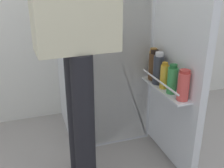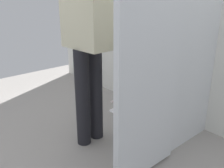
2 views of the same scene
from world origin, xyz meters
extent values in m
plane|color=gray|center=(0.00, 0.00, 0.00)|extent=(5.31, 5.31, 0.00)
cube|color=silver|center=(0.00, 0.56, 0.84)|extent=(0.61, 0.63, 1.69)
cube|color=white|center=(0.00, 0.25, 0.84)|extent=(0.57, 0.01, 1.65)
cube|color=white|center=(0.00, 0.30, 0.82)|extent=(0.53, 0.09, 0.01)
cube|color=silver|center=(0.33, -0.04, 0.84)|extent=(0.05, 0.59, 1.62)
cube|color=white|center=(0.25, -0.04, 0.55)|extent=(0.10, 0.48, 0.01)
cylinder|color=silver|center=(0.21, -0.04, 0.61)|extent=(0.01, 0.46, 0.01)
cylinder|color=green|center=(0.25, -0.12, 0.64)|extent=(0.06, 0.06, 0.16)
cylinder|color=#195B28|center=(0.25, -0.12, 0.73)|extent=(0.05, 0.05, 0.02)
cylinder|color=#333842|center=(0.25, 0.05, 0.65)|extent=(0.07, 0.07, 0.19)
cylinder|color=silver|center=(0.25, 0.05, 0.76)|extent=(0.05, 0.05, 0.02)
cylinder|color=#DB4C47|center=(0.26, -0.23, 0.64)|extent=(0.07, 0.07, 0.17)
cylinder|color=#B22D28|center=(0.26, -0.23, 0.73)|extent=(0.06, 0.06, 0.02)
cylinder|color=brown|center=(0.26, 0.13, 0.65)|extent=(0.07, 0.07, 0.18)
cylinder|color=black|center=(0.26, 0.13, 0.75)|extent=(0.05, 0.05, 0.03)
cylinder|color=gold|center=(0.25, -0.03, 0.63)|extent=(0.05, 0.05, 0.15)
cylinder|color=#BC8419|center=(0.25, -0.03, 0.72)|extent=(0.04, 0.04, 0.02)
cylinder|color=tan|center=(0.26, 0.15, 0.65)|extent=(0.06, 0.06, 0.19)
cylinder|color=#996623|center=(0.26, 0.15, 0.76)|extent=(0.05, 0.05, 0.02)
cylinder|color=black|center=(-0.31, 0.00, 0.43)|extent=(0.12, 0.12, 0.86)
cylinder|color=black|center=(-0.30, -0.15, 0.43)|extent=(0.12, 0.12, 0.86)
cube|color=beige|center=(-0.31, -0.08, 1.16)|extent=(0.43, 0.24, 0.61)
cylinder|color=beige|center=(-0.32, 0.13, 1.14)|extent=(0.08, 0.08, 0.57)
camera|label=1|loc=(-0.56, -1.41, 1.22)|focal=42.51mm
camera|label=2|loc=(1.34, -1.26, 1.28)|focal=40.19mm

